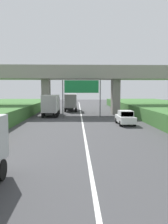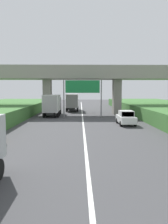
# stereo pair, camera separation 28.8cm
# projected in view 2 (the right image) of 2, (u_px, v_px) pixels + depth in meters

# --- Properties ---
(lane_centre_stripe) EXTENTS (0.20, 98.46, 0.01)m
(lane_centre_stripe) POSITION_uv_depth(u_px,v_px,m) (83.00, 120.00, 30.58)
(lane_centre_stripe) COLOR white
(lane_centre_stripe) RESTS_ON ground
(overpass_bridge) EXTENTS (40.00, 4.80, 8.28)m
(overpass_bridge) POSITION_uv_depth(u_px,v_px,m) (82.00, 78.00, 37.24)
(overpass_bridge) COLOR gray
(overpass_bridge) RESTS_ON ground
(overhead_highway_sign) EXTENTS (5.88, 0.18, 5.78)m
(overhead_highway_sign) POSITION_uv_depth(u_px,v_px,m) (83.00, 89.00, 32.68)
(overhead_highway_sign) COLOR slate
(overhead_highway_sign) RESTS_ON ground
(truck_black) EXTENTS (2.44, 7.30, 3.44)m
(truck_black) POSITION_uv_depth(u_px,v_px,m) (53.00, 104.00, 35.19)
(truck_black) COLOR black
(truck_black) RESTS_ON ground
(truck_green) EXTENTS (2.44, 7.30, 3.44)m
(truck_green) POSITION_uv_depth(u_px,v_px,m) (72.00, 101.00, 44.29)
(truck_green) COLOR black
(truck_green) RESTS_ON ground
(car_white) EXTENTS (1.86, 4.10, 1.72)m
(car_white) POSITION_uv_depth(u_px,v_px,m) (126.00, 118.00, 25.95)
(car_white) COLOR silver
(car_white) RESTS_ON ground
(construction_barrel_2) EXTENTS (0.57, 0.57, 0.90)m
(construction_barrel_2) POSITION_uv_depth(u_px,v_px,m) (2.00, 137.00, 16.87)
(construction_barrel_2) COLOR orange
(construction_barrel_2) RESTS_ON ground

